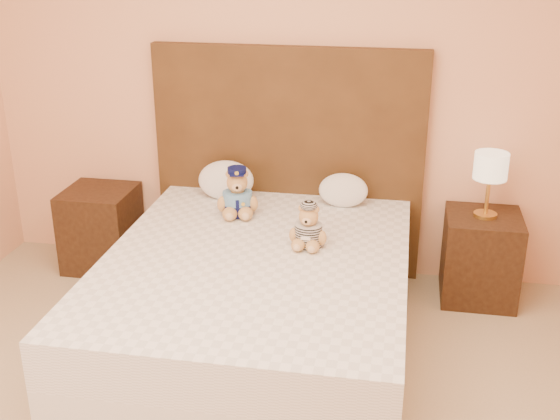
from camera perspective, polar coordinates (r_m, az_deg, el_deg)
The scene contains 10 objects.
room_walls at distance 2.67m, azimuth -5.87°, elevation 14.07°, with size 4.04×4.52×2.72m.
bed at distance 3.86m, azimuth -1.96°, elevation -7.46°, with size 1.60×2.00×0.55m.
headboard at distance 4.58m, azimuth 0.65°, elevation 3.88°, with size 1.75×0.08×1.50m, color #4F3217.
nightstand_left at distance 4.92m, azimuth -14.31°, elevation -1.44°, with size 0.45×0.45×0.55m, color #3A2412.
nightstand_right at distance 4.53m, azimuth 15.96°, elevation -3.70°, with size 0.45×0.45×0.55m, color #3A2412.
lamp at distance 4.32m, azimuth 16.74°, elevation 3.19°, with size 0.20×0.20×0.40m.
teddy_police at distance 4.22m, azimuth -3.49°, elevation 1.49°, with size 0.26×0.25×0.30m, color tan, non-canonical shape.
teddy_prisoner at distance 3.80m, azimuth 2.33°, elevation -1.29°, with size 0.22×0.21×0.24m, color tan, non-canonical shape.
pillow_left at distance 4.51m, azimuth -4.42°, elevation 2.57°, with size 0.36×0.24×0.26m, color white.
pillow_right at distance 4.40m, azimuth 5.17°, elevation 1.73°, with size 0.31×0.20×0.22m, color white.
Camera 1 is at (0.74, -2.08, 2.16)m, focal length 45.00 mm.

